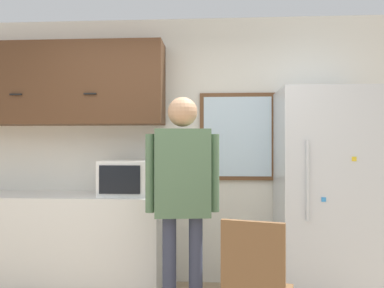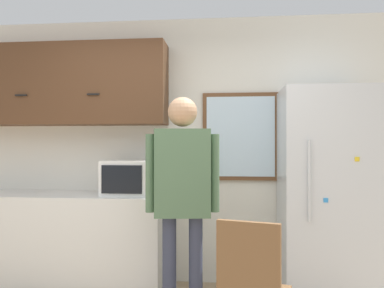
% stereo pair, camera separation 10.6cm
% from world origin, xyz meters
% --- Properties ---
extents(back_wall, '(6.00, 0.06, 2.70)m').
position_xyz_m(back_wall, '(0.00, 1.93, 1.35)').
color(back_wall, silver).
rests_on(back_wall, ground_plane).
extents(counter, '(2.07, 0.60, 0.93)m').
position_xyz_m(counter, '(-1.16, 1.60, 0.46)').
color(counter, silver).
rests_on(counter, ground_plane).
extents(upper_cabinets, '(2.07, 0.36, 0.81)m').
position_xyz_m(upper_cabinets, '(-1.16, 1.73, 2.01)').
color(upper_cabinets, '#51331E').
extents(microwave, '(0.53, 0.40, 0.33)m').
position_xyz_m(microwave, '(-0.42, 1.58, 1.09)').
color(microwave, white).
rests_on(microwave, counter).
extents(person, '(0.58, 0.27, 1.78)m').
position_xyz_m(person, '(0.13, 1.03, 1.10)').
color(person, '#33384C').
rests_on(person, ground_plane).
extents(refrigerator, '(0.80, 0.68, 1.91)m').
position_xyz_m(refrigerator, '(1.37, 1.56, 0.95)').
color(refrigerator, silver).
rests_on(refrigerator, ground_plane).
extents(chair, '(0.51, 0.51, 0.95)m').
position_xyz_m(chair, '(0.63, 0.39, 0.53)').
color(chair, brown).
rests_on(chair, ground_plane).
extents(window, '(0.76, 0.05, 0.88)m').
position_xyz_m(window, '(0.61, 1.89, 1.49)').
color(window, brown).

